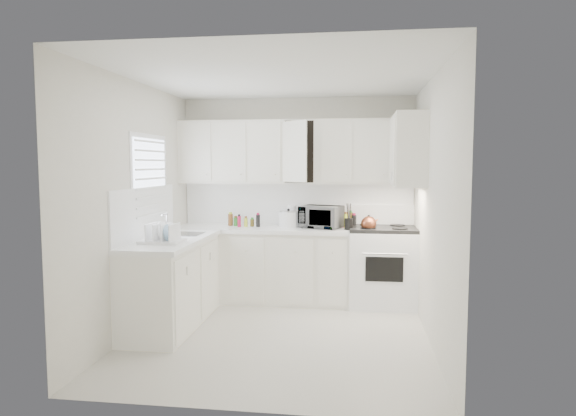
% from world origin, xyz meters
% --- Properties ---
extents(floor, '(3.20, 3.20, 0.00)m').
position_xyz_m(floor, '(0.00, 0.00, 0.00)').
color(floor, beige).
rests_on(floor, ground).
extents(ceiling, '(3.20, 3.20, 0.00)m').
position_xyz_m(ceiling, '(0.00, 0.00, 2.60)').
color(ceiling, white).
rests_on(ceiling, ground).
extents(wall_back, '(3.00, 0.00, 3.00)m').
position_xyz_m(wall_back, '(0.00, 1.60, 1.30)').
color(wall_back, silver).
rests_on(wall_back, ground).
extents(wall_front, '(3.00, 0.00, 3.00)m').
position_xyz_m(wall_front, '(0.00, -1.60, 1.30)').
color(wall_front, silver).
rests_on(wall_front, ground).
extents(wall_left, '(0.00, 3.20, 3.20)m').
position_xyz_m(wall_left, '(-1.50, 0.00, 1.30)').
color(wall_left, silver).
rests_on(wall_left, ground).
extents(wall_right, '(0.00, 3.20, 3.20)m').
position_xyz_m(wall_right, '(1.50, 0.00, 1.30)').
color(wall_right, silver).
rests_on(wall_right, ground).
extents(window_blinds, '(0.06, 0.96, 1.06)m').
position_xyz_m(window_blinds, '(-1.48, 0.35, 1.55)').
color(window_blinds, white).
rests_on(window_blinds, wall_left).
extents(lower_cabinets_back, '(2.22, 0.60, 0.90)m').
position_xyz_m(lower_cabinets_back, '(-0.39, 1.30, 0.45)').
color(lower_cabinets_back, silver).
rests_on(lower_cabinets_back, floor).
extents(lower_cabinets_left, '(0.60, 1.60, 0.90)m').
position_xyz_m(lower_cabinets_left, '(-1.20, 0.20, 0.45)').
color(lower_cabinets_left, silver).
rests_on(lower_cabinets_left, floor).
extents(countertop_back, '(2.24, 0.64, 0.05)m').
position_xyz_m(countertop_back, '(-0.39, 1.29, 0.93)').
color(countertop_back, white).
rests_on(countertop_back, lower_cabinets_back).
extents(countertop_left, '(0.64, 1.62, 0.05)m').
position_xyz_m(countertop_left, '(-1.19, 0.20, 0.93)').
color(countertop_left, white).
rests_on(countertop_left, lower_cabinets_left).
extents(backsplash_back, '(2.98, 0.02, 0.55)m').
position_xyz_m(backsplash_back, '(0.00, 1.59, 1.23)').
color(backsplash_back, white).
rests_on(backsplash_back, wall_back).
extents(backsplash_left, '(0.02, 1.60, 0.55)m').
position_xyz_m(backsplash_left, '(-1.49, 0.20, 1.23)').
color(backsplash_left, white).
rests_on(backsplash_left, wall_left).
extents(upper_cabinets_back, '(3.00, 0.33, 0.80)m').
position_xyz_m(upper_cabinets_back, '(0.00, 1.44, 1.50)').
color(upper_cabinets_back, silver).
rests_on(upper_cabinets_back, wall_back).
extents(upper_cabinets_right, '(0.33, 0.90, 0.80)m').
position_xyz_m(upper_cabinets_right, '(1.33, 0.82, 1.50)').
color(upper_cabinets_right, silver).
rests_on(upper_cabinets_right, wall_right).
extents(sink, '(0.42, 0.38, 0.30)m').
position_xyz_m(sink, '(-1.19, 0.55, 1.07)').
color(sink, gray).
rests_on(sink, countertop_left).
extents(stove, '(0.82, 0.67, 1.25)m').
position_xyz_m(stove, '(1.10, 1.29, 0.62)').
color(stove, white).
rests_on(stove, floor).
extents(tea_kettle, '(0.28, 0.26, 0.21)m').
position_xyz_m(tea_kettle, '(0.92, 1.13, 1.05)').
color(tea_kettle, '#A0402B').
rests_on(tea_kettle, stove).
extents(frying_pan, '(0.34, 0.44, 0.04)m').
position_xyz_m(frying_pan, '(1.28, 1.45, 0.96)').
color(frying_pan, black).
rests_on(frying_pan, stove).
extents(microwave, '(0.56, 0.43, 0.34)m').
position_xyz_m(microwave, '(0.34, 1.32, 1.12)').
color(microwave, gray).
rests_on(microwave, countertop_back).
extents(rice_cooker, '(0.26, 0.26, 0.24)m').
position_xyz_m(rice_cooker, '(-0.08, 1.33, 1.07)').
color(rice_cooker, white).
rests_on(rice_cooker, countertop_back).
extents(paper_towel, '(0.12, 0.12, 0.27)m').
position_xyz_m(paper_towel, '(-0.05, 1.46, 1.08)').
color(paper_towel, white).
rests_on(paper_towel, countertop_back).
extents(utensil_crock, '(0.11, 0.11, 0.33)m').
position_xyz_m(utensil_crock, '(0.68, 1.18, 1.12)').
color(utensil_crock, black).
rests_on(utensil_crock, countertop_back).
extents(dish_rack, '(0.43, 0.33, 0.23)m').
position_xyz_m(dish_rack, '(-1.18, -0.10, 1.06)').
color(dish_rack, white).
rests_on(dish_rack, countertop_left).
extents(spice_left_0, '(0.06, 0.06, 0.13)m').
position_xyz_m(spice_left_0, '(-0.85, 1.42, 1.02)').
color(spice_left_0, brown).
rests_on(spice_left_0, countertop_back).
extents(spice_left_1, '(0.06, 0.06, 0.13)m').
position_xyz_m(spice_left_1, '(-0.78, 1.33, 1.02)').
color(spice_left_1, '#2A802B').
rests_on(spice_left_1, countertop_back).
extents(spice_left_2, '(0.06, 0.06, 0.13)m').
position_xyz_m(spice_left_2, '(-0.70, 1.42, 1.02)').
color(spice_left_2, '#BB1946').
rests_on(spice_left_2, countertop_back).
extents(spice_left_3, '(0.06, 0.06, 0.13)m').
position_xyz_m(spice_left_3, '(-0.62, 1.33, 1.02)').
color(spice_left_3, '#CFE636').
rests_on(spice_left_3, countertop_back).
extents(spice_left_4, '(0.06, 0.06, 0.13)m').
position_xyz_m(spice_left_4, '(-0.55, 1.42, 1.02)').
color(spice_left_4, brown).
rests_on(spice_left_4, countertop_back).
extents(spice_left_5, '(0.06, 0.06, 0.13)m').
position_xyz_m(spice_left_5, '(-0.47, 1.33, 1.02)').
color(spice_left_5, black).
rests_on(spice_left_5, countertop_back).
extents(sauce_right_0, '(0.06, 0.06, 0.19)m').
position_xyz_m(sauce_right_0, '(0.58, 1.46, 1.05)').
color(sauce_right_0, '#BB1946').
rests_on(sauce_right_0, countertop_back).
extents(sauce_right_1, '(0.06, 0.06, 0.19)m').
position_xyz_m(sauce_right_1, '(0.64, 1.40, 1.05)').
color(sauce_right_1, '#CFE636').
rests_on(sauce_right_1, countertop_back).
extents(sauce_right_2, '(0.06, 0.06, 0.19)m').
position_xyz_m(sauce_right_2, '(0.69, 1.46, 1.05)').
color(sauce_right_2, brown).
rests_on(sauce_right_2, countertop_back).
extents(sauce_right_3, '(0.06, 0.06, 0.19)m').
position_xyz_m(sauce_right_3, '(0.74, 1.40, 1.05)').
color(sauce_right_3, black).
rests_on(sauce_right_3, countertop_back).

